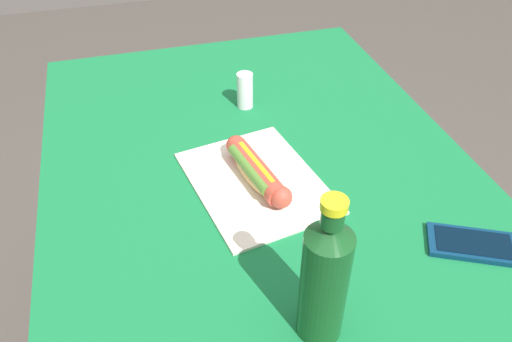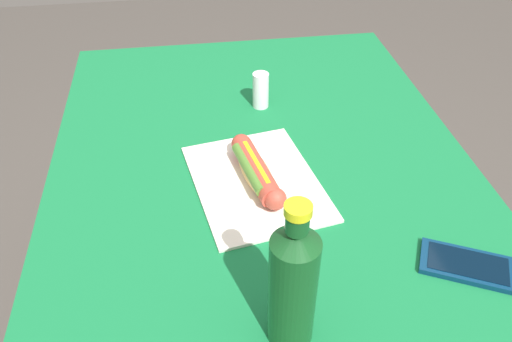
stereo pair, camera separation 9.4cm
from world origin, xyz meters
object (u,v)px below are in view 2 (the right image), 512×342
(salt_shaker, at_px, (261,90))
(cell_phone, at_px, (467,265))
(hot_dog, at_px, (255,171))
(soda_bottle, at_px, (293,284))

(salt_shaker, bearing_deg, cell_phone, -154.47)
(hot_dog, distance_m, soda_bottle, 0.33)
(cell_phone, relative_size, soda_bottle, 0.66)
(salt_shaker, bearing_deg, hot_dog, 169.22)
(hot_dog, bearing_deg, cell_phone, -129.81)
(hot_dog, relative_size, salt_shaker, 2.52)
(hot_dog, xyz_separation_m, cell_phone, (-0.25, -0.30, -0.03))
(hot_dog, relative_size, soda_bottle, 0.85)
(hot_dog, relative_size, cell_phone, 1.29)
(hot_dog, xyz_separation_m, salt_shaker, (0.27, -0.05, 0.01))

